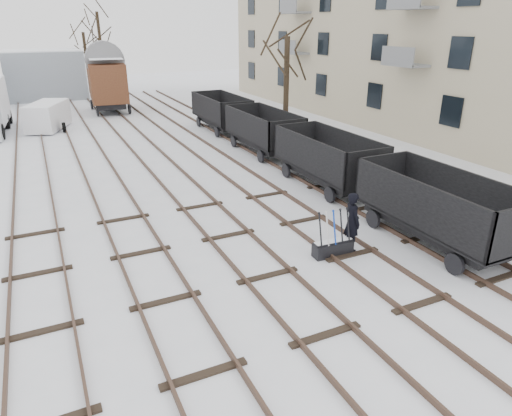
{
  "coord_description": "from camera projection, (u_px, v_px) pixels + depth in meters",
  "views": [
    {
      "loc": [
        -5.25,
        -10.23,
        6.8
      ],
      "look_at": [
        0.7,
        2.25,
        1.2
      ],
      "focal_mm": 32.0,
      "sensor_mm": 36.0,
      "label": 1
    }
  ],
  "objects": [
    {
      "name": "freight_wagon_c",
      "position": [
        263.0,
        137.0,
        25.65
      ],
      "size": [
        2.29,
        5.71,
        2.33
      ],
      "color": "black",
      "rests_on": "ground"
    },
    {
      "name": "worker",
      "position": [
        352.0,
        222.0,
        14.46
      ],
      "size": [
        0.54,
        0.76,
        1.95
      ],
      "primitive_type": "imported",
      "rotation": [
        0.0,
        0.0,
        1.46
      ],
      "color": "black",
      "rests_on": "ground"
    },
    {
      "name": "ground_frame",
      "position": [
        333.0,
        247.0,
        14.33
      ],
      "size": [
        1.32,
        0.48,
        1.49
      ],
      "rotation": [
        0.0,
        0.0,
        -0.05
      ],
      "color": "black",
      "rests_on": "ground"
    },
    {
      "name": "tree_near",
      "position": [
        286.0,
        96.0,
        25.23
      ],
      "size": [
        0.3,
        0.3,
        6.18
      ],
      "primitive_type": "cylinder",
      "color": "black",
      "rests_on": "ground"
    },
    {
      "name": "freight_wagon_b",
      "position": [
        327.0,
        167.0,
        20.3
      ],
      "size": [
        2.29,
        5.71,
        2.33
      ],
      "color": "black",
      "rests_on": "ground"
    },
    {
      "name": "tracks",
      "position": [
        153.0,
        158.0,
        24.61
      ],
      "size": [
        13.9,
        52.0,
        0.16
      ],
      "color": "black",
      "rests_on": "ground"
    },
    {
      "name": "panel_van",
      "position": [
        48.0,
        116.0,
        31.18
      ],
      "size": [
        3.23,
        4.55,
        1.84
      ],
      "rotation": [
        0.0,
        0.0,
        -0.38
      ],
      "color": "white",
      "rests_on": "ground"
    },
    {
      "name": "ground",
      "position": [
        268.0,
        277.0,
        13.2
      ],
      "size": [
        120.0,
        120.0,
        0.0
      ],
      "primitive_type": "plane",
      "color": "white",
      "rests_on": "ground"
    },
    {
      "name": "shed_right",
      "position": [
        45.0,
        74.0,
        44.22
      ],
      "size": [
        7.0,
        6.0,
        4.5
      ],
      "color": "#959FA8",
      "rests_on": "ground"
    },
    {
      "name": "tree_far_left",
      "position": [
        87.0,
        63.0,
        47.29
      ],
      "size": [
        0.3,
        0.3,
        6.02
      ],
      "primitive_type": "cylinder",
      "color": "black",
      "rests_on": "ground"
    },
    {
      "name": "freight_wagon_a",
      "position": [
        436.0,
        218.0,
        14.94
      ],
      "size": [
        2.29,
        5.71,
        2.33
      ],
      "color": "black",
      "rests_on": "ground"
    },
    {
      "name": "tree_far_right",
      "position": [
        102.0,
        55.0,
        44.98
      ],
      "size": [
        0.3,
        0.3,
        7.88
      ],
      "primitive_type": "cylinder",
      "color": "black",
      "rests_on": "ground"
    },
    {
      "name": "apartment_block",
      "position": [
        444.0,
        3.0,
        29.85
      ],
      "size": [
        10.12,
        45.0,
        16.1
      ],
      "color": "#BFB093",
      "rests_on": "ground"
    },
    {
      "name": "freight_wagon_d",
      "position": [
        221.0,
        117.0,
        31.0
      ],
      "size": [
        2.29,
        5.71,
        2.33
      ],
      "color": "black",
      "rests_on": "ground"
    },
    {
      "name": "box_van_wagon",
      "position": [
        107.0,
        80.0,
        37.09
      ],
      "size": [
        3.4,
        5.86,
        4.32
      ],
      "rotation": [
        0.0,
        0.0,
        -0.08
      ],
      "color": "black",
      "rests_on": "ground"
    }
  ]
}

